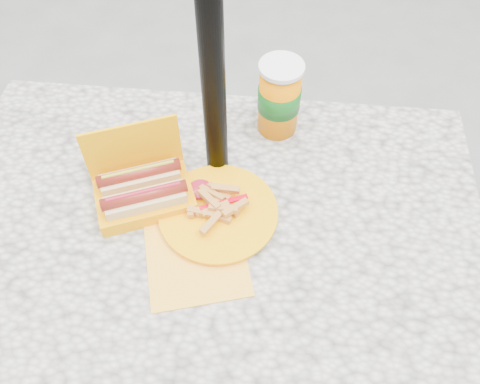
# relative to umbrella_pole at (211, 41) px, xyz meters

# --- Properties ---
(ground) EXTENTS (60.00, 60.00, 0.00)m
(ground) POSITION_rel_umbrella_pole_xyz_m (0.00, -0.16, -1.10)
(ground) COLOR slate
(picnic_table) EXTENTS (1.20, 0.80, 0.75)m
(picnic_table) POSITION_rel_umbrella_pole_xyz_m (0.00, -0.16, -0.46)
(picnic_table) COLOR beige
(picnic_table) RESTS_ON ground
(umbrella_pole) EXTENTS (0.05, 0.05, 2.20)m
(umbrella_pole) POSITION_rel_umbrella_pole_xyz_m (0.00, 0.00, 0.00)
(umbrella_pole) COLOR black
(umbrella_pole) RESTS_ON ground
(hotdog_box) EXTENTS (0.25, 0.21, 0.17)m
(hotdog_box) POSITION_rel_umbrella_pole_xyz_m (-0.15, -0.12, -0.31)
(hotdog_box) COLOR #FFA700
(hotdog_box) RESTS_ON picnic_table
(fries_plate) EXTENTS (0.29, 0.37, 0.05)m
(fries_plate) POSITION_rel_umbrella_pole_xyz_m (0.02, -0.15, -0.34)
(fries_plate) COLOR yellow
(fries_plate) RESTS_ON picnic_table
(soda_cup) EXTENTS (0.10, 0.10, 0.19)m
(soda_cup) POSITION_rel_umbrella_pole_xyz_m (0.13, 0.14, -0.25)
(soda_cup) COLOR #FF8000
(soda_cup) RESTS_ON picnic_table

